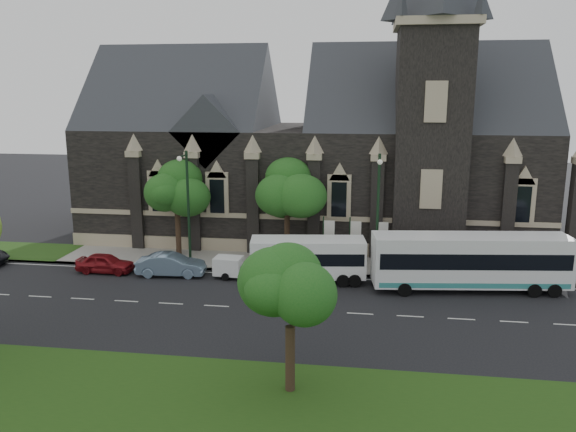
% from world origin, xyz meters
% --- Properties ---
extents(ground, '(160.00, 160.00, 0.00)m').
position_xyz_m(ground, '(0.00, 0.00, 0.00)').
color(ground, black).
rests_on(ground, ground).
extents(sidewalk, '(80.00, 5.00, 0.15)m').
position_xyz_m(sidewalk, '(0.00, 9.50, 0.07)').
color(sidewalk, gray).
rests_on(sidewalk, ground).
extents(museum, '(40.00, 17.70, 29.90)m').
position_xyz_m(museum, '(5.12, 18.78, 8.17)').
color(museum, black).
rests_on(museum, ground).
extents(tree_park_east, '(3.40, 3.40, 6.28)m').
position_xyz_m(tree_park_east, '(6.18, -9.32, 4.62)').
color(tree_park_east, black).
rests_on(tree_park_east, ground).
extents(tree_walk_right, '(4.08, 4.08, 7.80)m').
position_xyz_m(tree_walk_right, '(3.21, 10.71, 5.82)').
color(tree_walk_right, black).
rests_on(tree_walk_right, ground).
extents(tree_walk_left, '(3.91, 3.91, 7.64)m').
position_xyz_m(tree_walk_left, '(-5.80, 10.70, 5.73)').
color(tree_walk_left, black).
rests_on(tree_walk_left, ground).
extents(street_lamp_near, '(0.36, 1.88, 9.00)m').
position_xyz_m(street_lamp_near, '(10.00, 7.09, 5.11)').
color(street_lamp_near, black).
rests_on(street_lamp_near, ground).
extents(street_lamp_mid, '(0.36, 1.88, 9.00)m').
position_xyz_m(street_lamp_mid, '(-4.00, 7.09, 5.11)').
color(street_lamp_mid, black).
rests_on(street_lamp_mid, ground).
extents(banner_flag_left, '(0.90, 0.10, 4.00)m').
position_xyz_m(banner_flag_left, '(6.29, 9.00, 2.38)').
color(banner_flag_left, black).
rests_on(banner_flag_left, ground).
extents(banner_flag_center, '(0.90, 0.10, 4.00)m').
position_xyz_m(banner_flag_center, '(8.29, 9.00, 2.38)').
color(banner_flag_center, black).
rests_on(banner_flag_center, ground).
extents(banner_flag_right, '(0.90, 0.10, 4.00)m').
position_xyz_m(banner_flag_right, '(10.29, 9.00, 2.38)').
color(banner_flag_right, black).
rests_on(banner_flag_right, ground).
extents(tour_coach, '(13.31, 4.32, 3.81)m').
position_xyz_m(tour_coach, '(16.25, 5.33, 2.07)').
color(tour_coach, white).
rests_on(tour_coach, ground).
extents(shuttle_bus, '(8.29, 3.69, 3.10)m').
position_xyz_m(shuttle_bus, '(5.20, 5.60, 1.78)').
color(shuttle_bus, white).
rests_on(shuttle_bus, ground).
extents(box_trailer, '(2.89, 1.70, 1.52)m').
position_xyz_m(box_trailer, '(-0.60, 5.60, 0.86)').
color(box_trailer, white).
rests_on(box_trailer, ground).
extents(sedan, '(5.12, 2.14, 1.64)m').
position_xyz_m(sedan, '(-4.88, 5.44, 0.82)').
color(sedan, '#7792AC').
rests_on(sedan, ground).
extents(car_far_red, '(4.27, 1.76, 1.45)m').
position_xyz_m(car_far_red, '(-10.00, 5.45, 0.73)').
color(car_far_red, maroon).
rests_on(car_far_red, ground).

